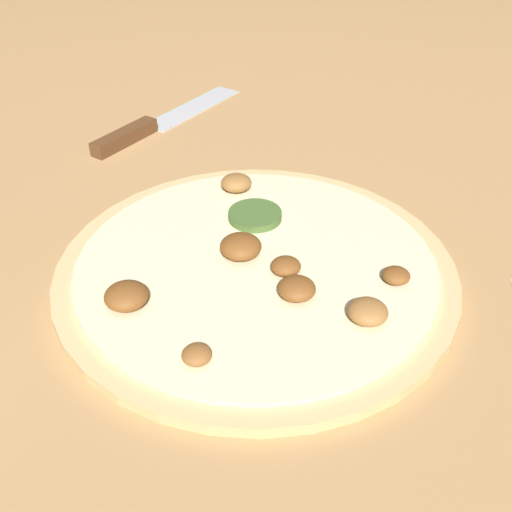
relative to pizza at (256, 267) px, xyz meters
name	(u,v)px	position (x,y,z in m)	size (l,w,h in m)	color
ground_plane	(256,273)	(0.00, 0.00, -0.01)	(3.00, 3.00, 0.00)	tan
pizza	(256,267)	(0.00, 0.00, 0.00)	(0.37, 0.37, 0.03)	#D6B77A
knife	(149,127)	(0.01, -0.35, 0.00)	(0.25, 0.18, 0.02)	silver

